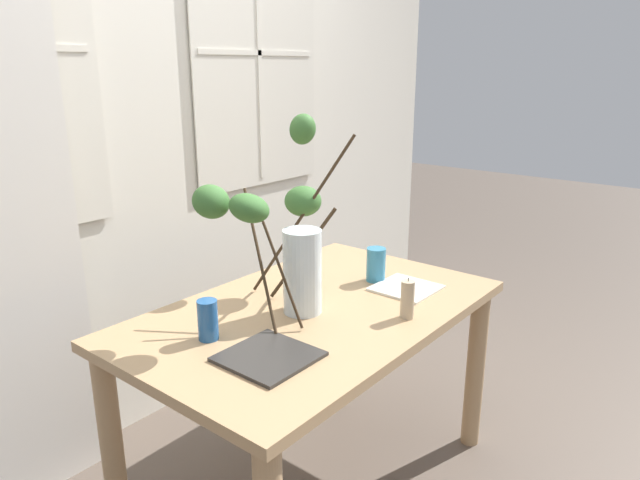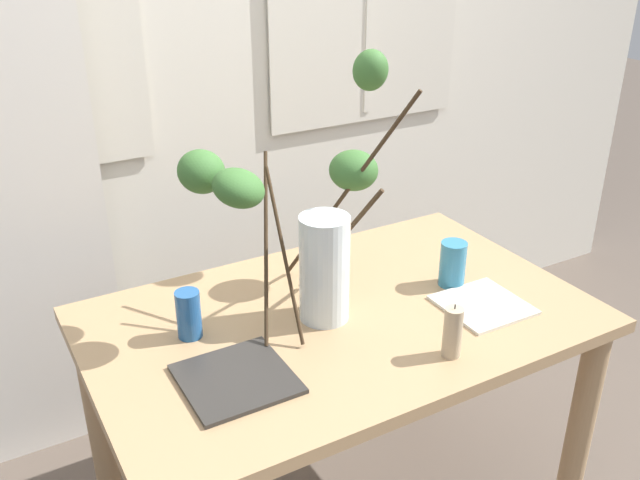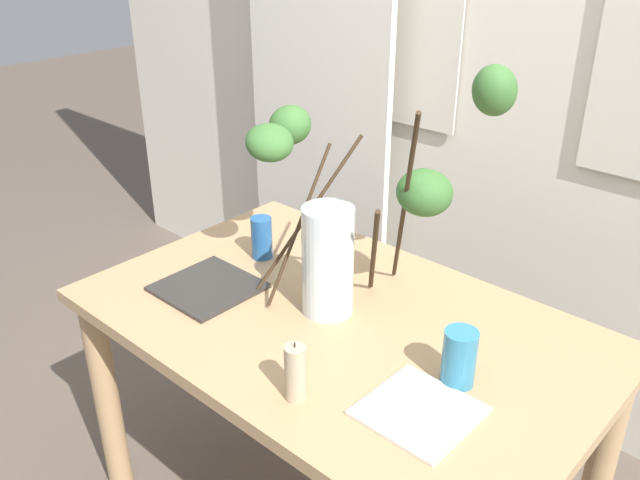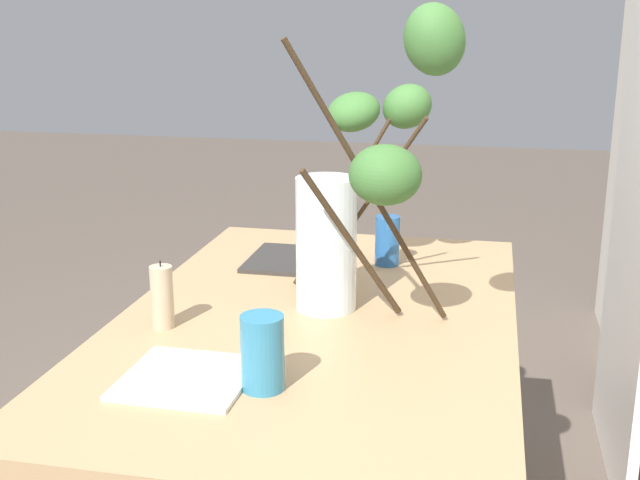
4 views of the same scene
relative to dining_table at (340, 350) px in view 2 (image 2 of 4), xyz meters
The scene contains 8 objects.
back_wall_with_windows 1.24m from the dining_table, 90.00° to the left, with size 4.32×0.14×2.84m.
dining_table is the anchor object (origin of this frame).
vase_with_branches 0.39m from the dining_table, 118.93° to the left, with size 0.71×0.43×0.66m.
drinking_glass_blue_left 0.44m from the dining_table, 165.65° to the left, with size 0.06×0.06×0.13m, color #235693.
drinking_glass_blue_right 0.41m from the dining_table, ahead, with size 0.08×0.08×0.13m, color teal.
plate_square_left 0.41m from the dining_table, 159.96° to the right, with size 0.25×0.25×0.01m, color #2D2B28.
plate_square_right 0.42m from the dining_table, 23.73° to the right, with size 0.22×0.22×0.01m, color silver.
pillar_candle 0.38m from the dining_table, 65.38° to the right, with size 0.05×0.05×0.14m.
Camera 2 is at (-0.85, -1.38, 1.72)m, focal length 39.06 mm.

